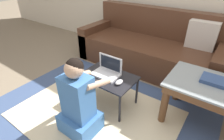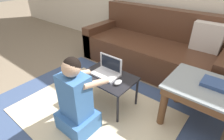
{
  "view_description": "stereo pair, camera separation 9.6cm",
  "coord_description": "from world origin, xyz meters",
  "px_view_note": "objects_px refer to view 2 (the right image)",
  "views": [
    {
      "loc": [
        0.9,
        -1.15,
        1.36
      ],
      "look_at": [
        -0.02,
        0.13,
        0.42
      ],
      "focal_mm": 28.0,
      "sensor_mm": 36.0,
      "label": 1
    },
    {
      "loc": [
        0.98,
        -1.09,
        1.36
      ],
      "look_at": [
        -0.02,
        0.13,
        0.42
      ],
      "focal_mm": 28.0,
      "sensor_mm": 36.0,
      "label": 2
    }
  ],
  "objects_px": {
    "person_seated": "(76,102)",
    "couch": "(154,49)",
    "computer_mouse": "(118,82)",
    "laptop": "(107,72)",
    "book_on_table": "(215,84)",
    "laptop_desk": "(108,79)"
  },
  "relations": [
    {
      "from": "computer_mouse",
      "to": "laptop",
      "type": "bearing_deg",
      "value": 162.33
    },
    {
      "from": "computer_mouse",
      "to": "book_on_table",
      "type": "bearing_deg",
      "value": 27.67
    },
    {
      "from": "computer_mouse",
      "to": "book_on_table",
      "type": "xyz_separation_m",
      "value": [
        0.75,
        0.39,
        0.1
      ]
    },
    {
      "from": "laptop_desk",
      "to": "person_seated",
      "type": "distance_m",
      "value": 0.45
    },
    {
      "from": "couch",
      "to": "laptop_desk",
      "type": "xyz_separation_m",
      "value": [
        0.03,
        -1.12,
        0.04
      ]
    },
    {
      "from": "book_on_table",
      "to": "laptop",
      "type": "bearing_deg",
      "value": -160.96
    },
    {
      "from": "laptop_desk",
      "to": "person_seated",
      "type": "bearing_deg",
      "value": -87.89
    },
    {
      "from": "laptop",
      "to": "book_on_table",
      "type": "distance_m",
      "value": 1.01
    },
    {
      "from": "person_seated",
      "to": "couch",
      "type": "bearing_deg",
      "value": 91.85
    },
    {
      "from": "laptop",
      "to": "computer_mouse",
      "type": "height_order",
      "value": "laptop"
    },
    {
      "from": "couch",
      "to": "laptop",
      "type": "height_order",
      "value": "couch"
    },
    {
      "from": "person_seated",
      "to": "laptop",
      "type": "bearing_deg",
      "value": 96.11
    },
    {
      "from": "computer_mouse",
      "to": "person_seated",
      "type": "xyz_separation_m",
      "value": [
        -0.15,
        -0.41,
        -0.06
      ]
    },
    {
      "from": "couch",
      "to": "laptop",
      "type": "bearing_deg",
      "value": -89.99
    },
    {
      "from": "laptop",
      "to": "book_on_table",
      "type": "bearing_deg",
      "value": 19.04
    },
    {
      "from": "couch",
      "to": "laptop_desk",
      "type": "relative_size",
      "value": 3.58
    },
    {
      "from": "laptop_desk",
      "to": "couch",
      "type": "bearing_deg",
      "value": 91.75
    },
    {
      "from": "person_seated",
      "to": "computer_mouse",
      "type": "bearing_deg",
      "value": 69.62
    },
    {
      "from": "person_seated",
      "to": "book_on_table",
      "type": "xyz_separation_m",
      "value": [
        0.9,
        0.8,
        0.16
      ]
    },
    {
      "from": "laptop_desk",
      "to": "laptop",
      "type": "height_order",
      "value": "laptop"
    },
    {
      "from": "couch",
      "to": "person_seated",
      "type": "distance_m",
      "value": 1.57
    },
    {
      "from": "book_on_table",
      "to": "laptop_desk",
      "type": "bearing_deg",
      "value": -159.12
    }
  ]
}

